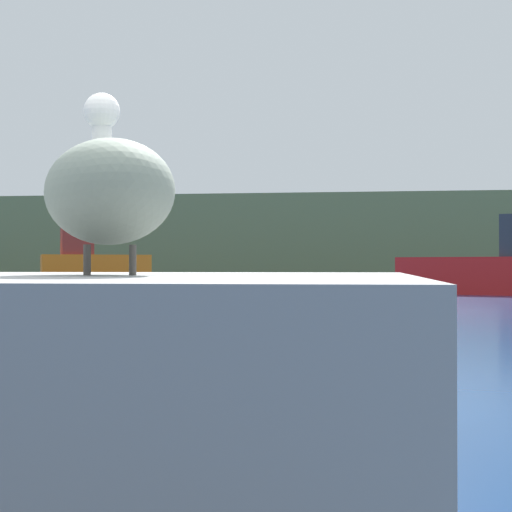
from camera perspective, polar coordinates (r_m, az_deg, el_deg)
The scene contains 6 objects.
ground_plane at distance 3.82m, azimuth -8.28°, elevation -14.35°, with size 260.00×260.00×0.00m, color navy.
hillside_backdrop at distance 76.62m, azimuth 7.06°, elevation 1.37°, with size 140.00×11.58×7.25m, color #6B7A51.
pier_dock at distance 3.41m, azimuth -10.21°, elevation -8.60°, with size 2.44×3.03×0.86m, color gray.
pelican at distance 3.40m, azimuth -10.20°, elevation 4.50°, with size 0.88×1.29×0.82m.
fishing_boat_orange at distance 40.58m, azimuth -11.35°, elevation -0.43°, with size 5.40×3.74×5.45m.
fishing_boat_red at distance 26.50m, azimuth 17.20°, elevation -0.71°, with size 6.44×4.32×5.41m.
Camera 1 is at (1.03, -3.56, 0.90)m, focal length 57.54 mm.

